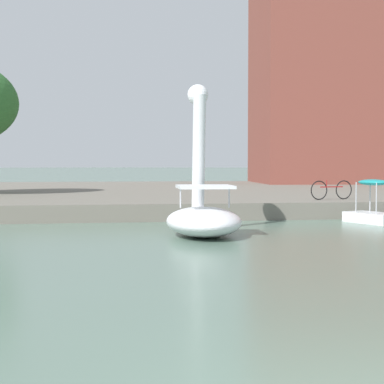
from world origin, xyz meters
TOP-DOWN VIEW (x-y plane):
  - shore_bank_far at (0.00, 30.23)m, footprint 153.70×26.97m
  - swan_boat at (0.50, 12.61)m, footprint 2.12×3.40m
  - pedal_boat_teal at (6.60, 15.29)m, footprint 1.54×2.07m
  - bicycle_parked at (6.41, 18.46)m, footprint 1.77×0.44m
  - apartment_block at (17.09, 38.60)m, footprint 16.76×10.00m

SIDE VIEW (x-z plane):
  - shore_bank_far at x=0.00m, z-range 0.00..0.59m
  - pedal_boat_teal at x=6.60m, z-range -0.28..1.15m
  - swan_boat at x=0.50m, z-range -1.40..2.79m
  - bicycle_parked at x=6.41m, z-range 0.59..1.32m
  - apartment_block at x=17.09m, z-range 0.59..15.99m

